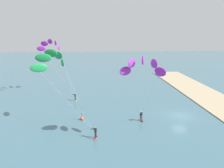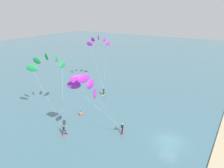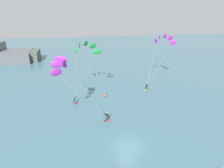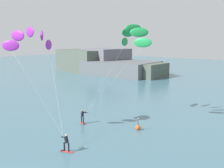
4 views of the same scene
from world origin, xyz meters
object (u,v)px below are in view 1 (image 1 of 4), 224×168
Objects in this scene: kitesurfer_nearshore at (53,62)px; kitesurfer_far_out at (143,69)px; marker_buoy at (82,118)px; kitesurfer_mid_water at (51,47)px.

kitesurfer_nearshore is 12.29m from kitesurfer_far_out.
marker_buoy is (3.55, -3.44, -9.77)m from kitesurfer_nearshore.
kitesurfer_mid_water reaches higher than kitesurfer_nearshore.
kitesurfer_far_out reaches higher than marker_buoy.
kitesurfer_far_out is at bearing -147.74° from kitesurfer_mid_water.
marker_buoy is (-16.29, -7.22, -10.44)m from kitesurfer_mid_water.
kitesurfer_far_out is 14.68m from marker_buoy.
marker_buoy is (7.90, 8.04, -9.40)m from kitesurfer_far_out.
kitesurfer_mid_water is 9.00× the size of marker_buoy.
kitesurfer_mid_water is at bearing 10.78° from kitesurfer_nearshore.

